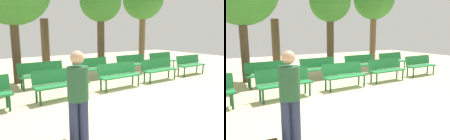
# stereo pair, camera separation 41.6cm
# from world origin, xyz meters

# --- Properties ---
(ground_plane) EXTENTS (25.53, 25.53, 0.00)m
(ground_plane) POSITION_xyz_m (0.00, 0.00, 0.00)
(ground_plane) COLOR #CCB789
(bench_r0_c1) EXTENTS (1.63, 0.60, 0.87)m
(bench_r0_c1) POSITION_xyz_m (-2.17, 1.47, 0.50)
(bench_r0_c1) COLOR #1E7238
(bench_r0_c1) RESTS_ON ground_plane
(bench_r0_c2) EXTENTS (1.62, 0.56, 0.87)m
(bench_r0_c2) POSITION_xyz_m (-0.04, 1.58, 0.50)
(bench_r0_c2) COLOR #1E7238
(bench_r0_c2) RESTS_ON ground_plane
(bench_r0_c3) EXTENTS (1.62, 0.53, 0.87)m
(bench_r0_c3) POSITION_xyz_m (1.98, 1.69, 0.50)
(bench_r0_c3) COLOR #1E7238
(bench_r0_c3) RESTS_ON ground_plane
(bench_r0_c4) EXTENTS (1.62, 0.55, 0.87)m
(bench_r0_c4) POSITION_xyz_m (4.11, 1.84, 0.50)
(bench_r0_c4) COLOR #1E7238
(bench_r0_c4) RESTS_ON ground_plane
(bench_r1_c1) EXTENTS (1.62, 0.55, 0.87)m
(bench_r1_c1) POSITION_xyz_m (-2.25, 3.19, 0.50)
(bench_r1_c1) COLOR #1E7238
(bench_r1_c1) RESTS_ON ground_plane
(bench_r1_c2) EXTENTS (1.63, 0.60, 0.87)m
(bench_r1_c2) POSITION_xyz_m (-0.21, 3.31, 0.50)
(bench_r1_c2) COLOR #1E7238
(bench_r1_c2) RESTS_ON ground_plane
(bench_r1_c3) EXTENTS (1.61, 0.53, 0.87)m
(bench_r1_c3) POSITION_xyz_m (1.94, 3.38, 0.50)
(bench_r1_c3) COLOR #1E7238
(bench_r1_c3) RESTS_ON ground_plane
(bench_r1_c4) EXTENTS (1.63, 0.61, 0.87)m
(bench_r1_c4) POSITION_xyz_m (3.99, 3.50, 0.50)
(bench_r1_c4) COLOR #1E7238
(bench_r1_c4) RESTS_ON ground_plane
(tree_0) EXTENTS (0.42, 0.42, 2.60)m
(tree_0) POSITION_xyz_m (-1.11, 6.74, 1.30)
(tree_0) COLOR #4C3A28
(tree_0) RESTS_ON ground_plane
(tree_1) EXTENTS (2.08, 2.08, 4.50)m
(tree_1) POSITION_xyz_m (1.25, 5.10, 3.38)
(tree_1) COLOR #4C3A28
(tree_1) RESTS_ON ground_plane
(tree_3) EXTENTS (2.39, 2.39, 5.04)m
(tree_3) POSITION_xyz_m (4.36, 5.56, 3.78)
(tree_3) COLOR brown
(tree_3) RESTS_ON ground_plane
(visitor_with_backpack) EXTENTS (0.46, 0.59, 1.65)m
(visitor_with_backpack) POSITION_xyz_m (-2.85, -1.32, 0.94)
(visitor_with_backpack) COLOR navy
(visitor_with_backpack) RESTS_ON ground_plane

